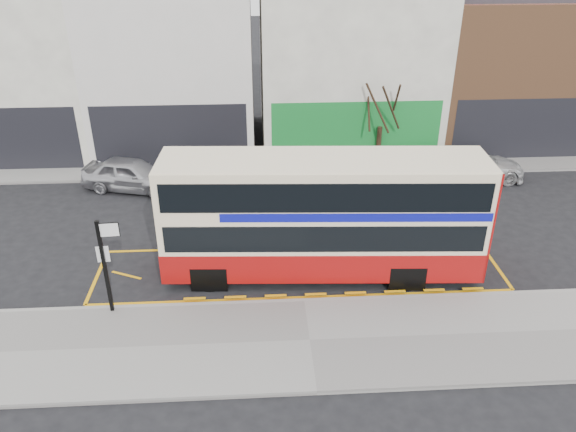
{
  "coord_description": "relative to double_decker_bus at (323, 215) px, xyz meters",
  "views": [
    {
      "loc": [
        -1.38,
        -14.87,
        10.91
      ],
      "look_at": [
        -0.37,
        2.0,
        1.93
      ],
      "focal_mm": 35.0,
      "sensor_mm": 36.0,
      "label": 1
    }
  ],
  "objects": [
    {
      "name": "terrace_left",
      "position": [
        -6.27,
        13.56,
        3.1
      ],
      "size": [
        8.0,
        8.01,
        11.8
      ],
      "color": "silver",
      "rests_on": "ground"
    },
    {
      "name": "road_markings",
      "position": [
        -0.77,
        0.17,
        -2.21
      ],
      "size": [
        14.0,
        3.4,
        0.01
      ],
      "primitive_type": null,
      "color": "#EFA50C",
      "rests_on": "ground"
    },
    {
      "name": "far_pavement",
      "position": [
        -0.77,
        9.57,
        -2.14
      ],
      "size": [
        50.0,
        3.0,
        0.15
      ],
      "primitive_type": "cube",
      "color": "gray",
      "rests_on": "ground"
    },
    {
      "name": "car_silver",
      "position": [
        -7.81,
        7.21,
        -1.47
      ],
      "size": [
        4.68,
        2.81,
        1.49
      ],
      "primitive_type": "imported",
      "rotation": [
        0.0,
        0.0,
        1.31
      ],
      "color": "#B3B3B8",
      "rests_on": "ground"
    },
    {
      "name": "street_tree_right",
      "position": [
        3.86,
        9.41,
        1.45
      ],
      "size": [
        2.49,
        2.49,
        5.38
      ],
      "color": "#342517",
      "rests_on": "ground"
    },
    {
      "name": "ground",
      "position": [
        -0.77,
        -1.43,
        -2.22
      ],
      "size": [
        120.0,
        120.0,
        0.0
      ],
      "primitive_type": "plane",
      "color": "black",
      "rests_on": "ground"
    },
    {
      "name": "double_decker_bus",
      "position": [
        0.0,
        0.0,
        0.0
      ],
      "size": [
        10.69,
        2.99,
        4.22
      ],
      "rotation": [
        0.0,
        0.0,
        -0.05
      ],
      "color": "#F9E6BE",
      "rests_on": "ground"
    },
    {
      "name": "terrace_right",
      "position": [
        11.73,
        13.56,
        2.35
      ],
      "size": [
        9.0,
        8.01,
        10.3
      ],
      "color": "#925D3A",
      "rests_on": "ground"
    },
    {
      "name": "terrace_far_left",
      "position": [
        -14.27,
        13.56,
        2.6
      ],
      "size": [
        8.0,
        8.01,
        10.8
      ],
      "color": "white",
      "rests_on": "ground"
    },
    {
      "name": "car_white",
      "position": [
        7.87,
        7.48,
        -1.51
      ],
      "size": [
        4.98,
        2.2,
        1.42
      ],
      "primitive_type": "imported",
      "rotation": [
        0.0,
        0.0,
        1.53
      ],
      "color": "silver",
      "rests_on": "ground"
    },
    {
      "name": "bus_stop_post",
      "position": [
        -6.7,
        -1.96,
        -0.19
      ],
      "size": [
        0.79,
        0.15,
        3.15
      ],
      "rotation": [
        0.0,
        0.0,
        0.07
      ],
      "color": "black",
      "rests_on": "pavement"
    },
    {
      "name": "car_grey",
      "position": [
        -4.3,
        7.1,
        -1.52
      ],
      "size": [
        4.42,
        2.12,
        1.4
      ],
      "primitive_type": "imported",
      "rotation": [
        0.0,
        0.0,
        1.73
      ],
      "color": "#36393D",
      "rests_on": "ground"
    },
    {
      "name": "terrace_green_shop",
      "position": [
        2.73,
        13.56,
        2.85
      ],
      "size": [
        9.0,
        8.01,
        11.3
      ],
      "color": "white",
      "rests_on": "ground"
    },
    {
      "name": "pavement",
      "position": [
        -0.77,
        -3.73,
        -2.14
      ],
      "size": [
        40.0,
        4.0,
        0.15
      ],
      "primitive_type": "cube",
      "color": "gray",
      "rests_on": "ground"
    },
    {
      "name": "kerb",
      "position": [
        -0.77,
        -1.8,
        -2.14
      ],
      "size": [
        40.0,
        0.15,
        0.15
      ],
      "primitive_type": "cube",
      "color": "gray",
      "rests_on": "ground"
    }
  ]
}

